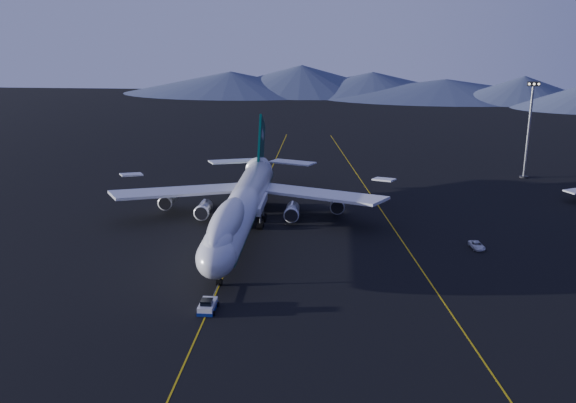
# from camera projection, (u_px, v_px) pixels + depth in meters

# --- Properties ---
(ground) EXTENTS (500.00, 500.00, 0.00)m
(ground) POSITION_uv_depth(u_px,v_px,m) (243.00, 232.00, 130.20)
(ground) COLOR black
(ground) RESTS_ON ground
(taxiway_line_main) EXTENTS (0.25, 220.00, 0.01)m
(taxiway_line_main) POSITION_uv_depth(u_px,v_px,m) (243.00, 232.00, 130.20)
(taxiway_line_main) COLOR #C8A40B
(taxiway_line_main) RESTS_ON ground
(taxiway_line_side) EXTENTS (28.08, 198.09, 0.01)m
(taxiway_line_side) POSITION_uv_depth(u_px,v_px,m) (388.00, 221.00, 137.48)
(taxiway_line_side) COLOR #C8A40B
(taxiway_line_side) RESTS_ON ground
(boeing_747) EXTENTS (59.62, 72.43, 19.37)m
(boeing_747) POSITION_uv_depth(u_px,v_px,m) (242.00, 205.00, 128.59)
(boeing_747) COLOR silver
(boeing_747) RESTS_ON ground
(pushback_tug) EXTENTS (2.75, 4.74, 2.05)m
(pushback_tug) POSITION_uv_depth(u_px,v_px,m) (208.00, 307.00, 95.78)
(pushback_tug) COLOR silver
(pushback_tug) RESTS_ON ground
(service_van) EXTENTS (2.82, 4.84, 1.27)m
(service_van) POSITION_uv_depth(u_px,v_px,m) (477.00, 245.00, 121.11)
(service_van) COLOR white
(service_van) RESTS_ON ground
(floodlight_mast) EXTENTS (3.18, 2.38, 25.71)m
(floodlight_mast) POSITION_uv_depth(u_px,v_px,m) (529.00, 130.00, 169.89)
(floodlight_mast) COLOR black
(floodlight_mast) RESTS_ON ground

